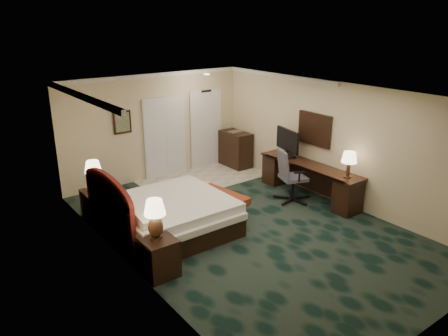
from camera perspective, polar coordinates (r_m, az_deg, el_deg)
floor at (r=8.83m, az=3.14°, el=-7.84°), size 5.00×7.50×0.00m
ceiling at (r=7.98m, az=3.50°, el=9.71°), size 5.00×7.50×0.00m
wall_back at (r=11.32m, az=-8.99°, el=5.35°), size 5.00×0.00×2.70m
wall_front at (r=6.16m, az=26.52°, el=-8.53°), size 5.00×0.00×2.70m
wall_left at (r=7.06m, az=-12.49°, el=-3.40°), size 0.00×7.50×2.70m
wall_right at (r=10.03m, az=14.36°, el=3.20°), size 0.00×7.50×2.70m
crown_molding at (r=7.99m, az=3.49°, el=9.36°), size 5.00×7.50×0.10m
tile_patch at (r=11.45m, az=-2.66°, el=-1.31°), size 3.20×1.70×0.01m
headboard at (r=8.19m, az=-14.73°, el=-5.32°), size 0.12×2.00×1.40m
entry_door at (r=12.14m, az=-2.37°, el=5.04°), size 1.02×0.06×2.18m
closet_doors at (r=11.48m, az=-7.72°, el=4.05°), size 1.20×0.06×2.10m
wall_art at (r=10.85m, az=-13.17°, el=5.84°), size 0.45×0.06×0.55m
wall_mirror at (r=10.33m, az=11.74°, el=4.99°), size 0.05×0.95×0.75m
bed at (r=8.57m, az=-6.97°, el=-6.30°), size 2.16×2.00×0.68m
nightstand_near at (r=7.30m, az=-8.56°, el=-11.35°), size 0.52×0.59×0.65m
nightstand_far at (r=9.50m, az=-16.35°, el=-4.58°), size 0.49×0.56×0.61m
lamp_near at (r=7.03m, az=-8.98°, el=-6.61°), size 0.40×0.40×0.66m
lamp_far at (r=9.27m, az=-16.64°, el=-1.02°), size 0.42×0.42×0.65m
bed_bench at (r=9.49m, az=-0.11°, el=-4.42°), size 0.61×1.29×0.42m
desk at (r=10.36m, az=11.02°, el=-1.62°), size 0.59×2.74×0.79m
tv at (r=10.60m, az=8.27°, el=3.23°), size 0.26×0.88×0.69m
desk_lamp at (r=9.50m, az=15.98°, el=0.43°), size 0.38×0.38×0.57m
desk_chair at (r=10.00m, az=9.05°, el=-0.95°), size 0.90×0.87×1.22m
minibar at (r=12.25m, az=1.51°, el=2.48°), size 0.52×0.93×0.99m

